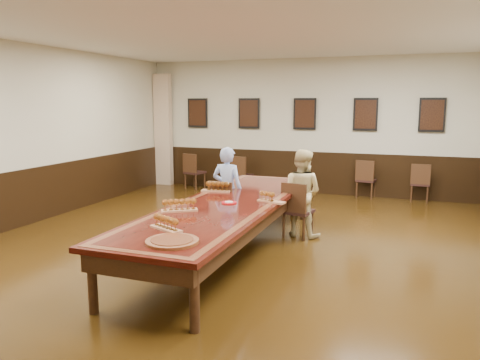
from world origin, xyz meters
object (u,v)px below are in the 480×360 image
at_px(chair_man, 225,207).
at_px(spare_chair_c, 366,179).
at_px(person_man, 227,190).
at_px(person_woman, 301,193).
at_px(spare_chair_b, 242,174).
at_px(spare_chair_a, 195,171).
at_px(spare_chair_d, 420,182).
at_px(conference_table, 228,212).
at_px(chair_woman, 298,209).
at_px(carved_platter, 172,241).

xyz_separation_m(chair_man, spare_chair_c, (1.93, 3.87, -0.01)).
height_order(person_man, person_woman, person_man).
bearing_deg(spare_chair_b, person_man, 117.11).
relative_size(spare_chair_b, spare_chair_c, 1.01).
bearing_deg(spare_chair_a, spare_chair_d, -162.97).
relative_size(person_woman, conference_table, 0.28).
bearing_deg(chair_man, person_woman, -163.47).
bearing_deg(chair_man, conference_table, 116.81).
bearing_deg(person_man, chair_woman, -172.13).
bearing_deg(carved_platter, spare_chair_c, 79.29).
bearing_deg(chair_man, spare_chair_d, -126.27).
height_order(chair_man, carved_platter, chair_man).
bearing_deg(spare_chair_b, chair_man, 116.64).
bearing_deg(chair_woman, person_woman, -90.00).
xyz_separation_m(spare_chair_d, carved_platter, (-2.45, -6.82, 0.34)).
distance_m(chair_man, person_man, 0.29).
xyz_separation_m(person_man, carved_platter, (0.62, -3.08, 0.05)).
xyz_separation_m(person_man, person_woman, (1.21, 0.21, -0.01)).
xyz_separation_m(chair_man, chair_woman, (1.20, 0.21, 0.00)).
height_order(chair_man, spare_chair_c, chair_man).
relative_size(spare_chair_c, carved_platter, 1.51).
xyz_separation_m(spare_chair_c, carved_platter, (-1.30, -6.85, 0.33)).
relative_size(chair_woman, conference_table, 0.18).
xyz_separation_m(chair_man, carved_platter, (0.63, -2.98, 0.32)).
bearing_deg(conference_table, chair_woman, 57.00).
bearing_deg(conference_table, person_woman, 58.41).
height_order(spare_chair_d, person_woman, person_woman).
bearing_deg(spare_chair_c, chair_man, 71.49).
distance_m(chair_woman, carved_platter, 3.26).
distance_m(spare_chair_b, carved_platter, 6.72).
height_order(spare_chair_d, person_man, person_man).
xyz_separation_m(spare_chair_d, person_woman, (-1.86, -3.53, 0.29)).
height_order(chair_man, chair_woman, chair_woman).
relative_size(spare_chair_d, carved_platter, 1.47).
distance_m(spare_chair_c, person_woman, 3.65).
height_order(chair_woman, carved_platter, chair_woman).
distance_m(spare_chair_c, conference_table, 5.06).
xyz_separation_m(spare_chair_a, carved_platter, (2.89, -6.52, 0.32)).
distance_m(chair_man, spare_chair_a, 4.20).
bearing_deg(spare_chair_a, spare_chair_b, -166.19).
bearing_deg(carved_platter, spare_chair_b, 103.82).
bearing_deg(chair_man, person_man, -90.00).
height_order(spare_chair_c, spare_chair_d, spare_chair_c).
height_order(spare_chair_c, conference_table, spare_chair_c).
distance_m(spare_chair_a, spare_chair_c, 4.20).
relative_size(spare_chair_b, spare_chair_d, 1.04).
bearing_deg(spare_chair_d, conference_table, 61.74).
relative_size(chair_man, chair_woman, 0.99).
bearing_deg(spare_chair_d, chair_woman, 63.15).
bearing_deg(conference_table, carved_platter, -84.53).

